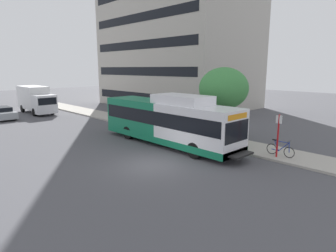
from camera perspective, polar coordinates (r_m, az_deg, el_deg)
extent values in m
plane|color=#4C4C51|center=(22.93, -16.11, -2.69)|extent=(120.00, 120.00, 0.00)
cube|color=#A8A399|center=(25.31, 0.20, -0.77)|extent=(3.00, 56.00, 0.14)
cube|color=white|center=(18.55, 5.99, -0.22)|extent=(2.54, 5.80, 2.73)
cube|color=#14724C|center=(22.66, -5.24, 1.91)|extent=(2.54, 5.80, 2.73)
cube|color=#14724C|center=(20.74, -0.18, -2.16)|extent=(2.57, 11.60, 0.44)
cube|color=black|center=(20.44, -0.19, 1.96)|extent=(2.58, 11.25, 0.96)
cube|color=black|center=(16.85, 13.43, -1.07)|extent=(2.34, 0.10, 1.24)
cube|color=orange|center=(16.68, 13.59, 1.84)|extent=(1.91, 0.08, 0.32)
cube|color=white|center=(19.25, 2.79, 5.27)|extent=(2.16, 4.06, 0.60)
cube|color=black|center=(16.97, 14.33, -5.56)|extent=(1.78, 0.60, 0.10)
cylinder|color=black|center=(17.55, 5.25, -4.85)|extent=(0.30, 1.00, 1.00)
cylinder|color=black|center=(19.26, 9.69, -3.50)|extent=(0.30, 1.00, 1.00)
cylinder|color=black|center=(22.45, -7.91, -1.32)|extent=(0.30, 1.00, 1.00)
cylinder|color=black|center=(23.81, -3.50, -0.51)|extent=(0.30, 1.00, 1.00)
cylinder|color=red|center=(18.31, 20.99, -1.85)|extent=(0.10, 0.10, 2.60)
cube|color=white|center=(18.11, 21.19, 1.22)|extent=(0.04, 0.36, 0.48)
torus|color=black|center=(18.62, 22.92, -4.87)|extent=(0.04, 0.66, 0.66)
torus|color=black|center=(19.05, 19.90, -4.29)|extent=(0.04, 0.66, 0.66)
cylinder|color=navy|center=(18.68, 22.01, -3.89)|extent=(0.05, 0.64, 0.64)
cylinder|color=navy|center=(18.86, 20.76, -3.66)|extent=(0.05, 0.34, 0.62)
cylinder|color=navy|center=(18.67, 21.66, -2.92)|extent=(0.05, 0.90, 0.05)
cylinder|color=navy|center=(18.96, 20.50, -4.45)|extent=(0.05, 0.45, 0.08)
cylinder|color=navy|center=(18.54, 22.93, -3.87)|extent=(0.05, 0.10, 0.67)
cylinder|color=black|center=(18.47, 22.94, -2.85)|extent=(0.52, 0.03, 0.03)
cube|color=black|center=(18.84, 20.43, -2.58)|extent=(0.12, 0.24, 0.06)
cylinder|color=#4C3823|center=(22.17, 10.73, 0.67)|extent=(0.28, 0.28, 2.43)
ellipsoid|color=#3D8442|center=(21.85, 10.98, 7.35)|extent=(3.66, 3.66, 3.11)
cube|color=#93999E|center=(35.79, -29.97, 2.06)|extent=(1.80, 4.50, 0.70)
cube|color=black|center=(35.82, -30.09, 2.87)|extent=(1.48, 2.34, 0.56)
cylinder|color=black|center=(34.72, -28.11, 1.62)|extent=(0.20, 0.64, 0.64)
cylinder|color=black|center=(37.31, -29.25, 2.09)|extent=(0.20, 0.64, 0.64)
cube|color=silver|center=(36.18, -23.35, 4.02)|extent=(2.30, 2.00, 2.10)
cube|color=white|center=(39.41, -25.21, 5.20)|extent=(2.30, 5.00, 2.70)
cube|color=black|center=(35.23, -22.84, 4.54)|extent=(2.07, 0.08, 0.80)
cylinder|color=black|center=(36.36, -25.00, 2.50)|extent=(0.26, 0.92, 0.92)
cylinder|color=black|center=(37.06, -21.99, 2.88)|extent=(0.26, 0.92, 0.92)
cylinder|color=black|center=(40.28, -26.92, 3.09)|extent=(0.26, 0.92, 0.92)
cylinder|color=black|center=(40.91, -24.17, 3.44)|extent=(0.26, 0.92, 0.92)
cube|color=black|center=(43.01, 1.65, 6.39)|extent=(13.43, 19.66, 1.10)
cube|color=black|center=(42.85, 1.68, 10.86)|extent=(13.43, 19.66, 1.10)
cube|color=black|center=(42.95, 1.71, 15.34)|extent=(13.43, 19.66, 1.10)
cube|color=black|center=(43.31, 1.73, 19.76)|extent=(13.43, 19.66, 1.10)
cylinder|color=#B7B7BC|center=(60.46, -7.92, 8.91)|extent=(1.10, 1.10, 5.85)
cylinder|color=#B7B7BC|center=(60.51, -8.07, 14.45)|extent=(0.91, 0.91, 5.85)
cylinder|color=#B7B7BC|center=(61.11, -8.23, 19.92)|extent=(0.72, 0.72, 5.85)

